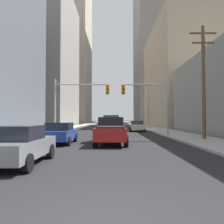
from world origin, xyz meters
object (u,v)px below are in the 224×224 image
object	(u,v)px
cargo_van_green	(112,122)
traffic_signal_near_right	(147,97)
pickup_truck_red	(111,131)
sedan_beige	(137,126)
sedan_blue	(60,133)
sedan_grey	(18,145)
traffic_signal_near_left	(79,96)

from	to	relation	value
cargo_van_green	traffic_signal_near_right	bearing A→B (deg)	-65.11
pickup_truck_red	sedan_beige	distance (m)	15.95
sedan_blue	traffic_signal_near_right	world-z (taller)	traffic_signal_near_right
sedan_grey	traffic_signal_near_left	distance (m)	15.17
pickup_truck_red	sedan_grey	distance (m)	8.03
cargo_van_green	sedan_beige	bearing A→B (deg)	-2.02
cargo_van_green	sedan_grey	world-z (taller)	cargo_van_green
sedan_blue	traffic_signal_near_left	size ratio (longest dim) A/B	0.70
sedan_grey	traffic_signal_near_left	bearing A→B (deg)	89.53
pickup_truck_red	traffic_signal_near_left	xyz separation A→B (m)	(-3.40, 7.58, 3.20)
pickup_truck_red	sedan_blue	bearing A→B (deg)	179.30
pickup_truck_red	cargo_van_green	distance (m)	15.69
sedan_blue	traffic_signal_near_right	xyz separation A→B (m)	(7.36, 7.53, 3.32)
sedan_beige	traffic_signal_near_left	bearing A→B (deg)	-130.76
traffic_signal_near_left	traffic_signal_near_right	xyz separation A→B (m)	(7.14, -0.00, -0.04)
cargo_van_green	traffic_signal_near_left	distance (m)	9.24
sedan_blue	traffic_signal_near_left	bearing A→B (deg)	88.32
cargo_van_green	traffic_signal_near_right	size ratio (longest dim) A/B	0.88
sedan_beige	traffic_signal_near_right	world-z (taller)	traffic_signal_near_right
sedan_grey	sedan_blue	xyz separation A→B (m)	(-0.10, 7.26, 0.00)
pickup_truck_red	sedan_beige	world-z (taller)	pickup_truck_red
sedan_grey	sedan_beige	size ratio (longest dim) A/B	0.99
traffic_signal_near_left	sedan_grey	bearing A→B (deg)	-90.47
cargo_van_green	traffic_signal_near_left	bearing A→B (deg)	-112.60
sedan_grey	sedan_blue	size ratio (longest dim) A/B	1.00
traffic_signal_near_left	cargo_van_green	bearing A→B (deg)	67.40
pickup_truck_red	traffic_signal_near_left	distance (m)	8.90
traffic_signal_near_right	sedan_blue	bearing A→B (deg)	-134.35
traffic_signal_near_left	sedan_blue	bearing A→B (deg)	-91.68
pickup_truck_red	sedan_grey	world-z (taller)	pickup_truck_red
sedan_blue	sedan_beige	bearing A→B (deg)	65.40
sedan_beige	traffic_signal_near_right	bearing A→B (deg)	-88.16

